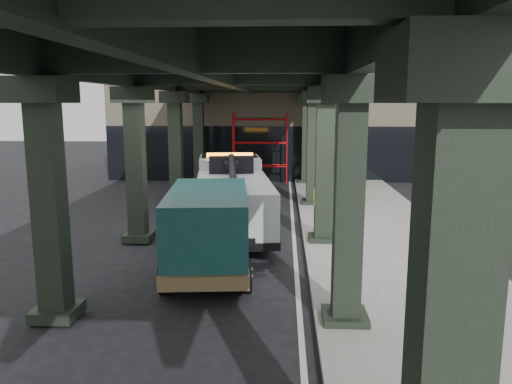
% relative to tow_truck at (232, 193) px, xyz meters
% --- Properties ---
extents(ground, '(90.00, 90.00, 0.00)m').
position_rel_tow_truck_xyz_m(ground, '(0.51, -3.73, -1.33)').
color(ground, black).
rests_on(ground, ground).
extents(sidewalk, '(5.00, 40.00, 0.15)m').
position_rel_tow_truck_xyz_m(sidewalk, '(5.01, -1.73, -1.26)').
color(sidewalk, gray).
rests_on(sidewalk, ground).
extents(lane_stripe, '(0.12, 38.00, 0.01)m').
position_rel_tow_truck_xyz_m(lane_stripe, '(2.21, -1.73, -1.33)').
color(lane_stripe, silver).
rests_on(lane_stripe, ground).
extents(viaduct, '(7.40, 32.00, 6.40)m').
position_rel_tow_truck_xyz_m(viaduct, '(0.11, -1.73, 4.13)').
color(viaduct, black).
rests_on(viaduct, ground).
extents(building, '(22.00, 10.00, 8.00)m').
position_rel_tow_truck_xyz_m(building, '(2.51, 16.27, 2.67)').
color(building, '#C6B793').
rests_on(building, ground).
extents(scaffolding, '(3.08, 0.88, 4.00)m').
position_rel_tow_truck_xyz_m(scaffolding, '(0.51, 10.91, 0.77)').
color(scaffolding, red).
rests_on(scaffolding, ground).
extents(tow_truck, '(3.40, 8.56, 2.73)m').
position_rel_tow_truck_xyz_m(tow_truck, '(0.00, 0.00, 0.00)').
color(tow_truck, black).
rests_on(tow_truck, ground).
extents(towed_van, '(2.66, 5.71, 2.24)m').
position_rel_tow_truck_xyz_m(towed_van, '(-0.18, -4.30, -0.13)').
color(towed_van, '#134745').
rests_on(towed_van, ground).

